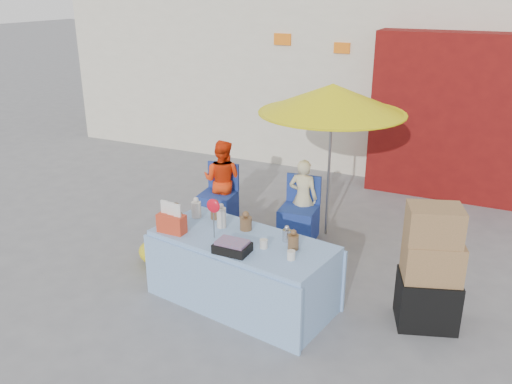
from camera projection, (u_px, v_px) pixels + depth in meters
The scene contains 9 objects.
ground at pixel (223, 289), 6.20m from camera, with size 80.00×80.00×0.00m, color slate.
market_table at pixel (242, 270), 5.81m from camera, with size 2.11×1.24×1.20m.
chair_left at pixel (218, 206), 7.86m from camera, with size 0.52×0.51×0.85m.
chair_right at pixel (299, 221), 7.35m from camera, with size 0.52×0.51×0.85m.
vendor_orange at pixel (222, 180), 7.85m from camera, with size 0.59×0.46×1.20m, color #FA380D.
vendor_beige at pixel (303, 198), 7.36m from camera, with size 0.40×0.26×1.09m, color beige.
umbrella at pixel (332, 99), 6.89m from camera, with size 1.90×1.90×2.09m.
box_stack at pixel (430, 272), 5.36m from camera, with size 0.70×0.64×1.29m.
tarp_bundle at pixel (166, 252), 6.70m from camera, with size 0.71×0.57×0.32m, color yellow.
Camera 1 is at (2.66, -4.70, 3.25)m, focal length 38.00 mm.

